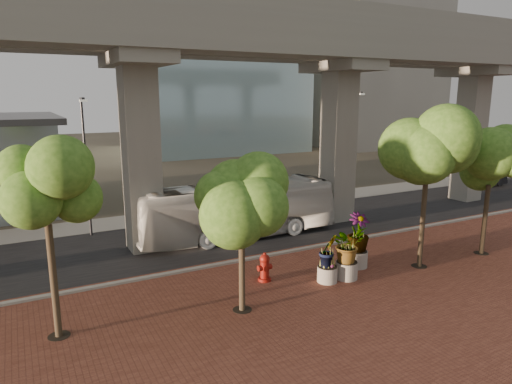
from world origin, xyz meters
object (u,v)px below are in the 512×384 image
transit_bus (237,210)px  planter_front (348,247)px  fire_hydrant (265,267)px  parked_car (484,179)px

transit_bus → planter_front: 7.59m
transit_bus → planter_front: size_ratio=4.86×
planter_front → fire_hydrant: bearing=156.1°
parked_car → planter_front: (-23.16, -10.43, 0.75)m
transit_bus → parked_car: bearing=-82.3°
fire_hydrant → transit_bus: bearing=75.0°
transit_bus → fire_hydrant: bearing=165.8°
transit_bus → fire_hydrant: (-1.61, -6.02, -0.91)m
transit_bus → parked_car: 24.93m
fire_hydrant → parked_car: bearing=18.9°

